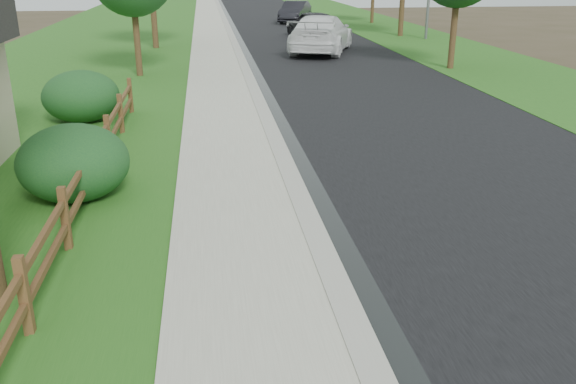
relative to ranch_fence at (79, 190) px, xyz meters
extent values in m
cube|color=black|center=(8.20, 28.60, -0.61)|extent=(8.00, 90.00, 0.02)
cube|color=#9B978D|center=(4.00, 28.60, -0.56)|extent=(0.40, 90.00, 0.12)
cube|color=black|center=(4.35, 28.60, -0.60)|extent=(0.50, 90.00, 0.00)
cube|color=#A5A390|center=(2.70, 28.60, -0.57)|extent=(2.20, 90.00, 0.10)
cube|color=#245919|center=(0.80, 28.60, -0.59)|extent=(1.60, 90.00, 0.06)
cube|color=#245919|center=(-4.40, 28.60, -0.60)|extent=(9.00, 90.00, 0.04)
cube|color=#245919|center=(15.10, 28.60, -0.60)|extent=(6.00, 90.00, 0.04)
cube|color=#4A3518|center=(0.00, -3.60, -0.07)|extent=(0.12, 0.12, 1.10)
cube|color=#4A3518|center=(0.00, -1.20, -0.07)|extent=(0.12, 0.12, 1.10)
cube|color=#4A3518|center=(0.00, 1.20, -0.07)|extent=(0.12, 0.12, 1.10)
cube|color=#4A3518|center=(0.00, 3.60, -0.07)|extent=(0.12, 0.12, 1.10)
cube|color=#4A3518|center=(0.00, 6.00, -0.07)|extent=(0.12, 0.12, 1.10)
cube|color=#4A3518|center=(0.00, 8.40, -0.07)|extent=(0.12, 0.12, 1.10)
cube|color=#4A3518|center=(0.00, -2.40, -0.17)|extent=(0.08, 2.35, 0.10)
cube|color=#4A3518|center=(0.00, -2.40, 0.23)|extent=(0.08, 2.35, 0.10)
cube|color=#4A3518|center=(0.00, 0.00, -0.17)|extent=(0.08, 2.35, 0.10)
cube|color=#4A3518|center=(0.00, 0.00, 0.23)|extent=(0.08, 2.35, 0.10)
cube|color=#4A3518|center=(0.00, 2.40, -0.17)|extent=(0.08, 2.35, 0.10)
cube|color=#4A3518|center=(0.00, 2.40, 0.23)|extent=(0.08, 2.35, 0.10)
cube|color=#4A3518|center=(0.00, 4.80, -0.17)|extent=(0.08, 2.35, 0.10)
cube|color=#4A3518|center=(0.00, 4.80, 0.23)|extent=(0.08, 2.35, 0.10)
cube|color=#4A3518|center=(0.00, 7.20, -0.17)|extent=(0.08, 2.35, 0.10)
cube|color=#4A3518|center=(0.00, 7.20, 0.23)|extent=(0.08, 2.35, 0.10)
imported|color=white|center=(8.26, 21.07, 0.34)|extent=(4.67, 6.95, 1.87)
imported|color=black|center=(8.93, 27.44, 0.22)|extent=(2.98, 5.13, 1.64)
imported|color=black|center=(9.37, 38.03, 0.19)|extent=(3.25, 5.06, 1.57)
ellipsoid|color=brown|center=(-0.65, 1.92, -0.26)|extent=(1.25, 1.07, 0.72)
ellipsoid|color=#17411E|center=(-0.30, 1.20, 0.12)|extent=(2.72, 2.72, 1.48)
ellipsoid|color=#17411E|center=(-1.29, 7.60, 0.13)|extent=(2.33, 2.33, 1.49)
cylinder|color=#342015|center=(-0.37, 15.13, 1.24)|extent=(0.25, 0.25, 3.71)
cylinder|color=#342015|center=(12.90, 15.20, 1.37)|extent=(0.27, 0.27, 3.98)
cylinder|color=#342015|center=(-0.30, 23.85, 1.65)|extent=(0.31, 0.31, 4.54)
camera|label=1|loc=(2.31, -10.41, 3.72)|focal=38.00mm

